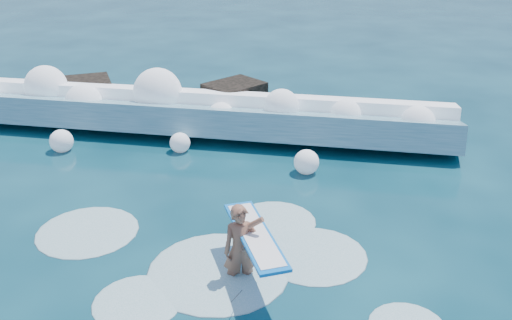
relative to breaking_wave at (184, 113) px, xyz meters
The scene contains 6 objects.
ground 6.97m from the breaking_wave, 75.18° to the right, with size 200.00×200.00×0.00m, color #072B39.
breaking_wave is the anchor object (origin of this frame).
rock_cluster 2.22m from the breaking_wave, 142.70° to the left, with size 8.25×3.08×1.31m.
surfer_with_board 8.53m from the breaking_wave, 65.09° to the right, with size 1.72×3.01×1.92m.
wave_spray 1.12m from the breaking_wave, behind, with size 15.43×4.17×1.97m.
surf_foam 7.77m from the breaking_wave, 68.10° to the right, with size 8.88×5.26×0.15m.
Camera 1 is at (3.76, -10.29, 6.84)m, focal length 40.00 mm.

